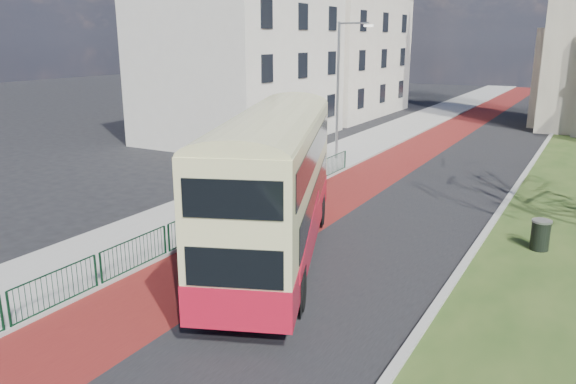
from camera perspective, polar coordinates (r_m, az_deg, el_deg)
The scene contains 12 objects.
ground at distance 17.37m, azimuth -6.66°, elevation -9.19°, with size 160.00×160.00×0.00m, color black.
road_carriageway at distance 34.39m, azimuth 15.45°, elevation 2.73°, with size 9.00×120.00×0.01m, color black.
bus_lane at distance 35.12m, azimuth 11.18°, elevation 3.25°, with size 3.40×120.00×0.01m, color #591414.
pavement_west at distance 36.44m, azimuth 5.51°, elevation 3.99°, with size 4.00×120.00×0.12m, color gray.
kerb_west at distance 35.69m, azimuth 8.45°, elevation 3.67°, with size 0.25×120.00×0.13m, color #999993.
kerb_east at distance 35.57m, azimuth 23.45°, elevation 2.51°, with size 0.25×80.00×0.13m, color #999993.
pedestrian_railing at distance 21.82m, azimuth -6.83°, elevation -2.46°, with size 0.07×24.00×1.12m.
street_block_near at distance 41.87m, azimuth -4.76°, elevation 14.37°, with size 10.30×14.30×13.00m.
street_block_far at distance 55.87m, azimuth 4.76°, elevation 13.82°, with size 10.30×16.30×11.50m.
streetlamp at distance 33.74m, azimuth 5.32°, elevation 10.87°, with size 2.13×0.18×8.00m.
bus at distance 18.14m, azimuth -1.43°, elevation 1.26°, with size 6.81×11.77×4.85m.
litter_bin at distance 21.44m, azimuth 24.26°, elevation -3.99°, with size 0.72×0.72×1.08m.
Camera 1 is at (9.45, -12.69, 7.17)m, focal length 35.00 mm.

